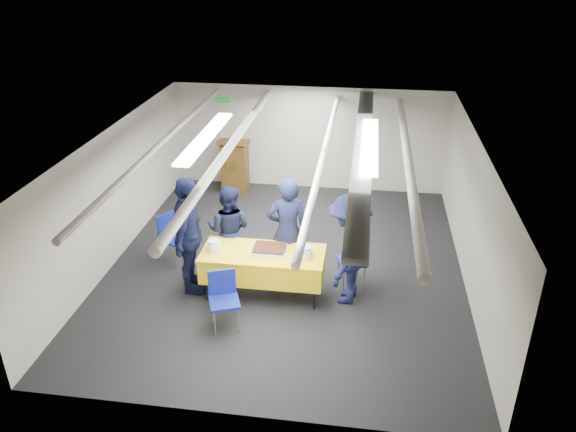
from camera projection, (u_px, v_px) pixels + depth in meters
The scene contains 14 objects.
ground at pixel (286, 265), 9.80m from camera, with size 7.00×7.00×0.00m, color black.
room_shell at pixel (295, 159), 9.35m from camera, with size 6.00×7.00×2.30m.
serving_table at pixel (263, 264), 8.74m from camera, with size 1.91×0.82×0.77m.
sheet_cake at pixel (270, 249), 8.64m from camera, with size 0.51×0.40×0.09m.
plate_stack_left at pixel (214, 246), 8.66m from camera, with size 0.21×0.21×0.18m.
plate_stack_right at pixel (305, 252), 8.48m from camera, with size 0.24×0.24×0.18m.
podium at pixel (235, 165), 12.43m from camera, with size 0.62×0.53×1.25m.
chair_near at pixel (223, 294), 8.06m from camera, with size 0.54×0.54×0.87m.
chair_right at pixel (357, 256), 9.01m from camera, with size 0.53×0.53×0.87m.
chair_left at pixel (171, 232), 9.74m from camera, with size 0.57×0.57×0.87m.
sailor_a at pixel (287, 231), 8.97m from camera, with size 0.67×0.44×1.83m, color black.
sailor_b at pixel (229, 230), 9.29m from camera, with size 0.76×0.59×1.57m, color black.
sailor_c at pixel (189, 236), 8.70m from camera, with size 1.14×0.47×1.94m, color black.
sailor_d at pixel (348, 250), 8.48m from camera, with size 1.15×0.66×1.78m, color black.
Camera 1 is at (1.22, -8.32, 5.10)m, focal length 35.00 mm.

